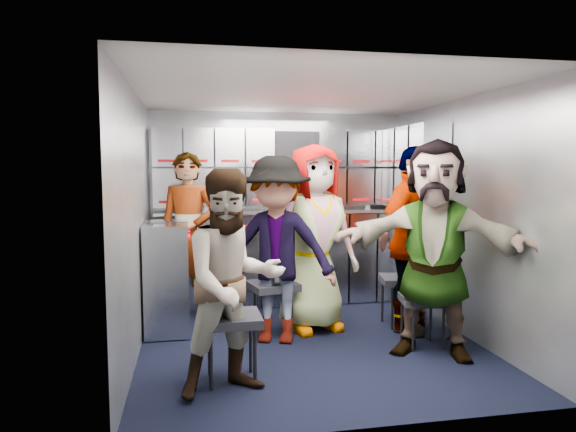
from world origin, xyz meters
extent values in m
plane|color=black|center=(0.00, 0.00, 0.00)|extent=(3.00, 3.00, 0.00)
cube|color=gray|center=(0.00, 1.50, 1.05)|extent=(2.80, 0.04, 2.10)
cube|color=gray|center=(-1.40, 0.00, 1.05)|extent=(0.04, 3.00, 2.10)
cube|color=gray|center=(1.40, 0.00, 1.05)|extent=(0.04, 3.00, 2.10)
cube|color=silver|center=(0.00, 0.00, 2.10)|extent=(2.80, 3.00, 0.02)
cube|color=#A7ADB7|center=(0.00, 1.29, 0.49)|extent=(2.68, 0.38, 0.99)
cube|color=#A7ADB7|center=(-1.19, 0.56, 0.49)|extent=(0.38, 0.76, 0.99)
cube|color=silver|center=(0.00, 1.29, 1.01)|extent=(2.68, 0.42, 0.03)
cube|color=#A7ADB7|center=(0.00, 1.35, 1.49)|extent=(2.68, 0.28, 0.82)
cube|color=#A7ADB7|center=(1.25, 0.70, 1.49)|extent=(0.28, 1.00, 0.82)
cube|color=#A7ADB7|center=(1.25, 0.60, 0.50)|extent=(0.28, 1.20, 1.00)
cube|color=#A7040C|center=(0.00, 1.09, 0.88)|extent=(2.60, 0.02, 0.03)
cube|color=black|center=(-0.71, -0.70, 0.44)|extent=(0.41, 0.38, 0.06)
cylinder|color=black|center=(-0.86, -0.82, 0.21)|extent=(0.03, 0.03, 0.42)
cylinder|color=black|center=(-0.56, -0.82, 0.21)|extent=(0.03, 0.03, 0.42)
cylinder|color=black|center=(-0.86, -0.57, 0.21)|extent=(0.03, 0.03, 0.42)
cylinder|color=black|center=(-0.56, -0.57, 0.21)|extent=(0.03, 0.03, 0.42)
cube|color=black|center=(-0.27, 0.25, 0.44)|extent=(0.47, 0.46, 0.06)
cylinder|color=black|center=(-0.41, 0.13, 0.21)|extent=(0.03, 0.03, 0.42)
cylinder|color=black|center=(-0.12, 0.13, 0.21)|extent=(0.03, 0.03, 0.42)
cylinder|color=black|center=(-0.41, 0.38, 0.21)|extent=(0.03, 0.03, 0.42)
cylinder|color=black|center=(-0.12, 0.38, 0.21)|extent=(0.03, 0.03, 0.42)
cube|color=black|center=(0.13, 0.52, 0.42)|extent=(0.49, 0.48, 0.06)
cylinder|color=black|center=(-0.01, 0.40, 0.20)|extent=(0.02, 0.02, 0.40)
cylinder|color=black|center=(0.27, 0.40, 0.20)|extent=(0.02, 0.02, 0.40)
cylinder|color=black|center=(-0.01, 0.64, 0.20)|extent=(0.02, 0.02, 0.40)
cylinder|color=black|center=(0.27, 0.64, 0.20)|extent=(0.02, 0.02, 0.40)
cube|color=black|center=(0.98, 0.30, 0.43)|extent=(0.45, 0.44, 0.06)
cylinder|color=black|center=(0.83, 0.18, 0.21)|extent=(0.02, 0.02, 0.41)
cylinder|color=black|center=(1.12, 0.18, 0.21)|extent=(0.02, 0.02, 0.41)
cylinder|color=black|center=(0.83, 0.43, 0.21)|extent=(0.02, 0.02, 0.41)
cylinder|color=black|center=(1.12, 0.43, 0.21)|extent=(0.02, 0.02, 0.41)
cube|color=black|center=(0.91, -0.28, 0.39)|extent=(0.42, 0.41, 0.06)
cylinder|color=black|center=(0.78, -0.39, 0.19)|extent=(0.02, 0.02, 0.38)
cylinder|color=black|center=(1.04, -0.39, 0.19)|extent=(0.02, 0.02, 0.38)
cylinder|color=black|center=(0.78, -0.17, 0.19)|extent=(0.02, 0.02, 0.38)
cylinder|color=black|center=(1.04, -0.17, 0.19)|extent=(0.02, 0.02, 0.38)
imported|color=black|center=(-1.00, 0.95, 0.82)|extent=(0.68, 0.53, 1.64)
imported|color=black|center=(-0.71, -0.88, 0.74)|extent=(0.84, 0.73, 1.48)
imported|color=black|center=(-0.27, 0.07, 0.79)|extent=(1.16, 0.88, 1.59)
imported|color=black|center=(0.13, 0.34, 0.85)|extent=(0.93, 0.72, 1.70)
imported|color=black|center=(0.98, 0.12, 0.84)|extent=(1.03, 0.93, 1.68)
imported|color=black|center=(0.91, -0.46, 0.86)|extent=(1.63, 1.25, 1.72)
cylinder|color=white|center=(-0.82, 1.24, 1.16)|extent=(0.06, 0.06, 0.25)
cylinder|color=white|center=(0.18, 1.24, 1.15)|extent=(0.07, 0.07, 0.24)
cylinder|color=white|center=(0.96, 1.24, 1.14)|extent=(0.06, 0.06, 0.22)
cylinder|color=tan|center=(-0.71, 1.23, 1.08)|extent=(0.08, 0.08, 0.09)
cylinder|color=tan|center=(1.25, 1.23, 1.08)|extent=(0.09, 0.09, 0.11)
camera|label=1|loc=(-0.97, -4.17, 1.48)|focal=32.00mm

